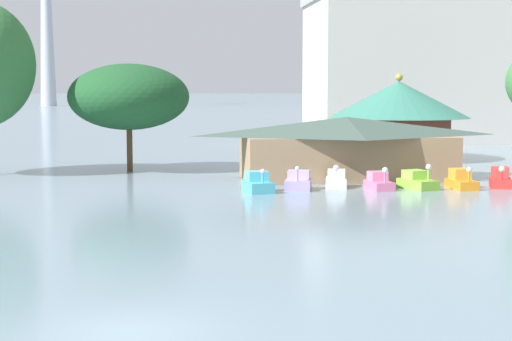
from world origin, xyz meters
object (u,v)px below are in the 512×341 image
Objects in this scene: pedal_boat_cyan at (258,184)px; pedal_boat_red at (500,179)px; shoreline_tree_mid at (129,97)px; pedal_boat_lavender at (298,182)px; pedal_boat_pink at (379,182)px; pedal_boat_lime at (417,181)px; green_roof_pavilion at (398,114)px; background_building_block at (444,69)px; pedal_boat_orange at (461,181)px; pedal_boat_white at (336,180)px; boathouse at (346,146)px.

pedal_boat_cyan is 0.94× the size of pedal_boat_red.
pedal_boat_lavender is at bearing -49.28° from shoreline_tree_mid.
pedal_boat_pink is 0.81× the size of pedal_boat_lime.
green_roof_pavilion is (7.89, 21.95, 3.75)m from pedal_boat_pink.
pedal_boat_lavender is 13.78m from pedal_boat_red.
background_building_block reaches higher than pedal_boat_pink.
pedal_boat_red is 0.28× the size of shoreline_tree_mid.
pedal_boat_lime is 0.24× the size of green_roof_pavilion.
pedal_boat_cyan is 0.08× the size of background_building_block.
shoreline_tree_mid is (-19.38, 13.76, 5.47)m from pedal_boat_lime.
green_roof_pavilion is (5.24, 21.84, 3.73)m from pedal_boat_lime.
pedal_boat_lime reaches higher than pedal_boat_lavender.
pedal_boat_cyan is at bearing -93.93° from pedal_boat_pink.
pedal_boat_lavender is at bearing 98.68° from pedal_boat_cyan.
pedal_boat_orange is (5.57, -0.21, 0.04)m from pedal_boat_pink.
pedal_boat_lavender is at bearing -57.72° from pedal_boat_white.
pedal_boat_cyan is at bearing -57.77° from pedal_boat_white.
shoreline_tree_mid reaches higher than pedal_boat_red.
shoreline_tree_mid is at bearing -159.06° from pedal_boat_cyan.
pedal_boat_cyan is 5.88m from pedal_boat_white.
pedal_boat_white is at bearing -40.99° from shoreline_tree_mid.
background_building_block is at bearing 60.99° from boathouse.
boathouse is at bearing -119.01° from background_building_block.
pedal_boat_lime is (5.17, -1.41, 0.01)m from pedal_boat_white.
boathouse is at bearing -23.27° from shoreline_tree_mid.
pedal_boat_lavender is (2.80, 0.96, -0.03)m from pedal_boat_cyan.
pedal_boat_lime is 5.85m from pedal_boat_red.
green_roof_pavilion is (13.17, 21.39, 3.73)m from pedal_boat_lavender.
pedal_boat_lime reaches higher than pedal_boat_pink.
pedal_boat_orange is (8.09, -1.73, 0.03)m from pedal_boat_white.
green_roof_pavilion is at bearing -118.69° from background_building_block.
pedal_boat_pink is 50.48m from background_building_block.
green_roof_pavilion is (8.50, 15.02, 1.85)m from boathouse.
boathouse is 1.24× the size of green_roof_pavilion.
pedal_boat_lime is 2.94m from pedal_boat_orange.
pedal_boat_lavender is 0.20× the size of green_roof_pavilion.
pedal_boat_orange is 0.08× the size of background_building_block.
pedal_boat_pink is 0.19× the size of green_roof_pavilion.
boathouse is (1.91, 5.41, 1.90)m from pedal_boat_white.
pedal_boat_lavender is 0.08× the size of background_building_block.
pedal_boat_cyan is at bearing -67.99° from pedal_boat_red.
pedal_boat_orange is 22.59m from green_roof_pavilion.
background_building_block is at bearing 40.03° from shoreline_tree_mid.
pedal_boat_red is (11.02, -1.21, 0.06)m from pedal_boat_white.
pedal_boat_lime reaches higher than pedal_boat_cyan.
pedal_boat_lavender is 5.31m from pedal_boat_pink.
shoreline_tree_mid is (-8.65, 14.26, 5.44)m from pedal_boat_cyan.
boathouse is 1.70× the size of shoreline_tree_mid.
pedal_boat_lavender is at bearing -126.29° from boathouse.
shoreline_tree_mid is (-24.62, -8.09, 1.74)m from green_roof_pavilion.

